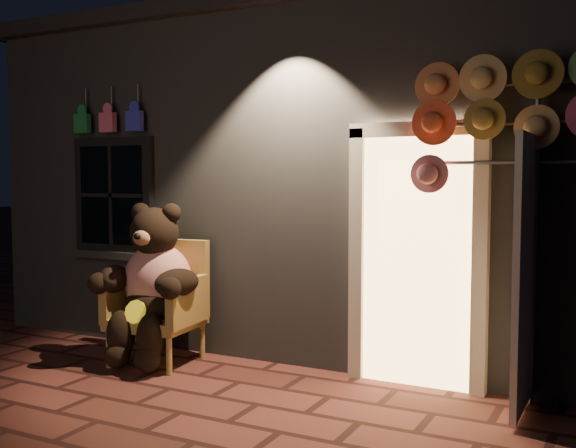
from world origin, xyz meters
The scene contains 5 objects.
ground centered at (0.00, 0.00, 0.00)m, with size 60.00×60.00×0.00m, color #5C2923.
shop_building centered at (0.00, 3.99, 1.74)m, with size 7.30×5.95×3.51m.
wicker_armchair centered at (-1.01, 1.08, 0.57)m, with size 0.85×0.78×1.14m.
teddy_bear centered at (-1.00, 0.94, 0.76)m, with size 1.06×0.86×1.47m.
hat_rack centered at (2.03, 1.28, 2.22)m, with size 1.50×0.22×2.65m.
Camera 1 is at (2.94, -3.96, 1.74)m, focal length 42.00 mm.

